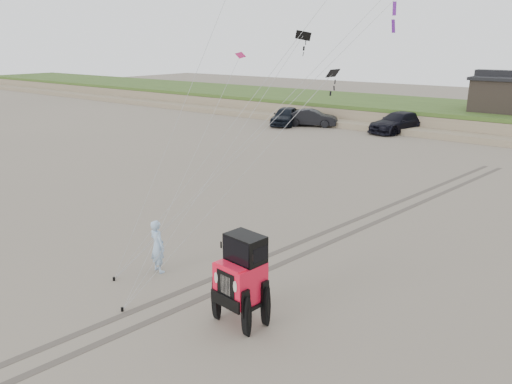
% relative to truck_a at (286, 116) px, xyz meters
% --- Properties ---
extents(ground, '(160.00, 160.00, 0.00)m').
position_rel_truck_a_xyz_m(ground, '(15.12, -28.44, -0.83)').
color(ground, '#6B6054').
rests_on(ground, ground).
extents(dune_ridge, '(160.00, 14.25, 1.73)m').
position_rel_truck_a_xyz_m(dune_ridge, '(15.12, 9.06, -0.01)').
color(dune_ridge, '#7A6B54').
rests_on(dune_ridge, ground).
extents(truck_a, '(3.44, 5.24, 1.66)m').
position_rel_truck_a_xyz_m(truck_a, '(0.00, 0.00, 0.00)').
color(truck_a, black).
rests_on(truck_a, ground).
extents(truck_b, '(4.84, 3.20, 1.51)m').
position_rel_truck_a_xyz_m(truck_b, '(2.26, 0.87, -0.08)').
color(truck_b, black).
rests_on(truck_b, ground).
extents(truck_c, '(3.95, 6.26, 1.69)m').
position_rel_truck_a_xyz_m(truck_c, '(9.74, 2.52, 0.02)').
color(truck_c, black).
rests_on(truck_c, ground).
extents(jeep, '(2.94, 5.62, 2.00)m').
position_rel_truck_a_xyz_m(jeep, '(18.17, -28.64, 0.17)').
color(jeep, '#F51533').
rests_on(jeep, ground).
extents(man, '(0.72, 0.54, 1.81)m').
position_rel_truck_a_xyz_m(man, '(13.99, -27.86, 0.07)').
color(man, '#93BAE4').
rests_on(man, ground).
extents(stake_main, '(0.08, 0.08, 0.12)m').
position_rel_truck_a_xyz_m(stake_main, '(13.36, -29.22, -0.77)').
color(stake_main, black).
rests_on(stake_main, ground).
extents(stake_aux, '(0.08, 0.08, 0.12)m').
position_rel_truck_a_xyz_m(stake_aux, '(15.12, -30.26, -0.77)').
color(stake_aux, black).
rests_on(stake_aux, ground).
extents(tire_tracks, '(5.22, 29.74, 0.01)m').
position_rel_truck_a_xyz_m(tire_tracks, '(17.12, -20.44, -0.82)').
color(tire_tracks, '#4C443D').
rests_on(tire_tracks, ground).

